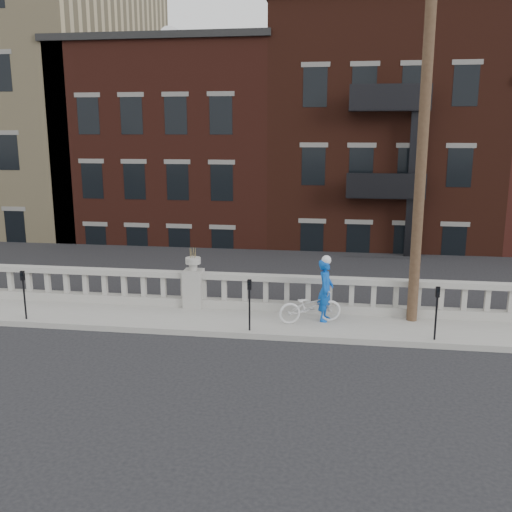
{
  "coord_description": "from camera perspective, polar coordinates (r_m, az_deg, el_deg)",
  "views": [
    {
      "loc": [
        4.14,
        -11.69,
        5.25
      ],
      "look_at": [
        1.96,
        3.2,
        1.9
      ],
      "focal_mm": 40.0,
      "sensor_mm": 36.0,
      "label": 1
    }
  ],
  "objects": [
    {
      "name": "sidewalk",
      "position": [
        16.12,
        -7.04,
        -6.26
      ],
      "size": [
        32.0,
        2.2,
        0.15
      ],
      "primitive_type": "cube",
      "color": "gray",
      "rests_on": "ground"
    },
    {
      "name": "parking_meter_b",
      "position": [
        16.75,
        -22.21,
        -3.1
      ],
      "size": [
        0.1,
        0.09,
        1.36
      ],
      "color": "black",
      "rests_on": "sidewalk"
    },
    {
      "name": "utility_pole",
      "position": [
        15.43,
        16.39,
        12.02
      ],
      "size": [
        1.6,
        0.28,
        10.0
      ],
      "color": "#422D1E",
      "rests_on": "sidewalk"
    },
    {
      "name": "planter_pedestal",
      "position": [
        16.77,
        -6.26,
        -2.79
      ],
      "size": [
        0.55,
        0.55,
        1.76
      ],
      "color": "gray",
      "rests_on": "sidewalk"
    },
    {
      "name": "balustrade",
      "position": [
        16.82,
        -6.24,
        -3.41
      ],
      "size": [
        28.0,
        0.34,
        1.03
      ],
      "color": "gray",
      "rests_on": "sidewalk"
    },
    {
      "name": "parking_meter_d",
      "position": [
        14.68,
        17.62,
        -4.89
      ],
      "size": [
        0.1,
        0.09,
        1.36
      ],
      "color": "black",
      "rests_on": "sidewalk"
    },
    {
      "name": "cyclist",
      "position": [
        15.53,
        6.97,
        -3.41
      ],
      "size": [
        0.52,
        0.69,
        1.7
      ],
      "primitive_type": "imported",
      "rotation": [
        0.0,
        0.0,
        1.37
      ],
      "color": "#0C4BB6",
      "rests_on": "sidewalk"
    },
    {
      "name": "lower_level",
      "position": [
        35.02,
        2.5,
        8.26
      ],
      "size": [
        80.0,
        44.0,
        20.8
      ],
      "color": "#605E59",
      "rests_on": "ground"
    },
    {
      "name": "bicycle",
      "position": [
        15.43,
        5.42,
        -5.02
      ],
      "size": [
        1.82,
        1.15,
        0.9
      ],
      "primitive_type": "imported",
      "rotation": [
        0.0,
        0.0,
        1.92
      ],
      "color": "silver",
      "rests_on": "sidewalk"
    },
    {
      "name": "ground",
      "position": [
        13.47,
        -10.45,
        -10.6
      ],
      "size": [
        120.0,
        120.0,
        0.0
      ],
      "primitive_type": "plane",
      "color": "black",
      "rests_on": "ground"
    },
    {
      "name": "parking_meter_c",
      "position": [
        14.64,
        -0.66,
        -4.32
      ],
      "size": [
        0.1,
        0.09,
        1.36
      ],
      "color": "black",
      "rests_on": "sidewalk"
    }
  ]
}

